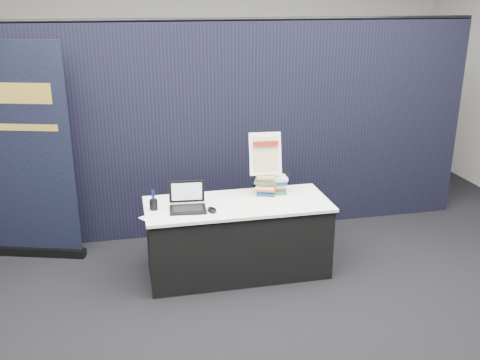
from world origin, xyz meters
name	(u,v)px	position (x,y,z in m)	size (l,w,h in m)	color
floor	(250,299)	(0.00, 0.00, 0.00)	(8.00, 8.00, 0.00)	black
wall_back	(190,59)	(0.00, 4.00, 1.75)	(8.00, 0.02, 3.50)	#AAA7A0
drape_partition	(218,132)	(0.00, 1.60, 1.20)	(6.00, 0.08, 2.40)	black
display_table	(238,238)	(0.00, 0.55, 0.38)	(1.80, 0.75, 0.75)	black
laptop	(187,203)	(-0.50, 0.50, 0.81)	(0.36, 0.30, 0.26)	black
mouse	(212,210)	(-0.28, 0.38, 0.77)	(0.08, 0.13, 0.04)	black
brochure_left	(158,217)	(-0.78, 0.36, 0.75)	(0.29, 0.21, 0.00)	silver
brochure_mid	(163,216)	(-0.73, 0.37, 0.75)	(0.32, 0.23, 0.00)	white
brochure_right	(176,213)	(-0.61, 0.42, 0.75)	(0.28, 0.20, 0.00)	white
pen_cup	(154,205)	(-0.81, 0.55, 0.80)	(0.08, 0.08, 0.10)	black
book_stack_tall	(266,185)	(0.32, 0.71, 0.85)	(0.23, 0.20, 0.21)	#154452
book_stack_short	(274,184)	(0.42, 0.76, 0.83)	(0.25, 0.20, 0.17)	#20783B
info_sign	(265,154)	(0.32, 0.74, 1.17)	(0.33, 0.17, 0.44)	black
pullup_banner	(30,166)	(-2.00, 1.35, 1.01)	(0.95, 0.38, 2.27)	black
stacking_chair	(275,211)	(0.47, 0.87, 0.49)	(0.48, 0.49, 0.88)	black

